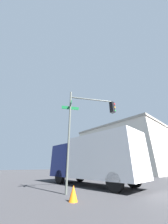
{
  "coord_description": "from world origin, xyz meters",
  "views": [
    {
      "loc": [
        -1.21,
        -10.59,
        1.27
      ],
      "look_at": [
        -6.18,
        -6.19,
        4.23
      ],
      "focal_mm": 19.64,
      "sensor_mm": 36.0,
      "label": 1
    }
  ],
  "objects": [
    {
      "name": "traffic_signal_near",
      "position": [
        -6.51,
        -5.35,
        4.25
      ],
      "size": [
        2.04,
        3.31,
        5.95
      ],
      "color": "#474C47",
      "rests_on": "ground_plane"
    },
    {
      "name": "building_stucco",
      "position": [
        -15.94,
        17.81,
        4.45
      ],
      "size": [
        16.18,
        19.93,
        8.89
      ],
      "color": "beige",
      "rests_on": "ground_plane"
    },
    {
      "name": "traffic_cone",
      "position": [
        -5.85,
        -7.06,
        0.29
      ],
      "size": [
        0.36,
        0.36,
        0.58
      ],
      "primitive_type": "cone",
      "color": "orange",
      "rests_on": "ground_plane"
    },
    {
      "name": "box_truck_second",
      "position": [
        -8.4,
        -3.35,
        1.87
      ],
      "size": [
        7.9,
        2.93,
        3.4
      ],
      "color": "navy",
      "rests_on": "ground_plane"
    }
  ]
}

